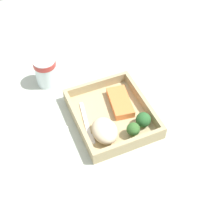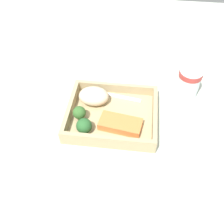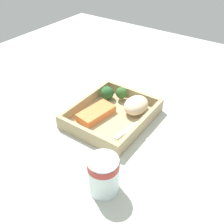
% 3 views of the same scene
% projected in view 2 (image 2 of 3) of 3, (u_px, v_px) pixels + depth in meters
% --- Properties ---
extents(ground_plane, '(1.60, 1.60, 0.02)m').
position_uv_depth(ground_plane, '(112.00, 120.00, 0.78)').
color(ground_plane, '#B3BAAC').
extents(takeout_tray, '(0.26, 0.22, 0.01)m').
position_uv_depth(takeout_tray, '(112.00, 117.00, 0.77)').
color(takeout_tray, tan).
rests_on(takeout_tray, ground_plane).
extents(tray_rim, '(0.26, 0.22, 0.03)m').
position_uv_depth(tray_rim, '(112.00, 112.00, 0.76)').
color(tray_rim, tan).
rests_on(tray_rim, takeout_tray).
extents(salmon_fillet, '(0.13, 0.08, 0.02)m').
position_uv_depth(salmon_fillet, '(120.00, 124.00, 0.73)').
color(salmon_fillet, orange).
rests_on(salmon_fillet, takeout_tray).
extents(mashed_potatoes, '(0.09, 0.07, 0.05)m').
position_uv_depth(mashed_potatoes, '(94.00, 96.00, 0.79)').
color(mashed_potatoes, beige).
rests_on(mashed_potatoes, takeout_tray).
extents(broccoli_floret_1, '(0.04, 0.04, 0.05)m').
position_uv_depth(broccoli_floret_1, '(84.00, 126.00, 0.71)').
color(broccoli_floret_1, '#8AA463').
rests_on(broccoli_floret_1, takeout_tray).
extents(broccoli_floret_2, '(0.04, 0.04, 0.05)m').
position_uv_depth(broccoli_floret_2, '(79.00, 113.00, 0.74)').
color(broccoli_floret_2, '#7F995C').
rests_on(broccoli_floret_2, takeout_tray).
extents(fork, '(0.16, 0.04, 0.00)m').
position_uv_depth(fork, '(113.00, 95.00, 0.82)').
color(fork, silver).
rests_on(fork, takeout_tray).
extents(paper_cup, '(0.07, 0.07, 0.09)m').
position_uv_depth(paper_cup, '(189.00, 81.00, 0.81)').
color(paper_cup, white).
rests_on(paper_cup, ground_plane).
extents(receipt_slip, '(0.14, 0.14, 0.00)m').
position_uv_depth(receipt_slip, '(121.00, 75.00, 0.91)').
color(receipt_slip, white).
rests_on(receipt_slip, ground_plane).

